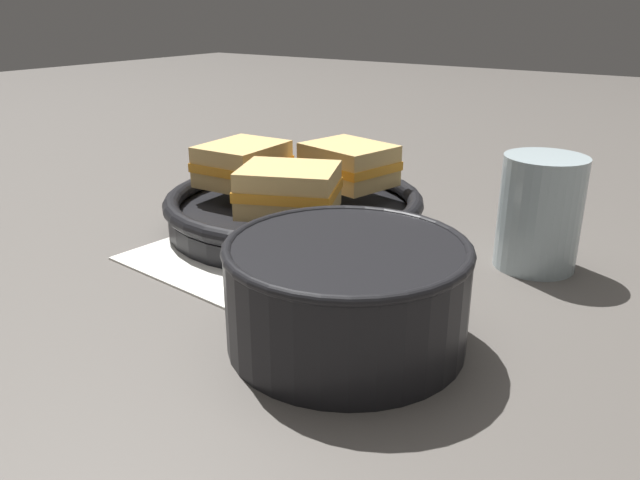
% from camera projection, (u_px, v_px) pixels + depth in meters
% --- Properties ---
extents(ground_plane, '(4.00, 4.00, 0.00)m').
position_uv_depth(ground_plane, '(298.00, 282.00, 0.57)').
color(ground_plane, '#56514C').
extents(napkin, '(0.22, 0.19, 0.00)m').
position_uv_depth(napkin, '(244.00, 257.00, 0.62)').
color(napkin, white).
rests_on(napkin, ground_plane).
extents(soup_bowl, '(0.18, 0.18, 0.08)m').
position_uv_depth(soup_bowl, '(347.00, 287.00, 0.45)').
color(soup_bowl, black).
rests_on(soup_bowl, ground_plane).
extents(spoon, '(0.16, 0.03, 0.01)m').
position_uv_depth(spoon, '(265.00, 253.00, 0.61)').
color(spoon, '#9E9EA3').
rests_on(spoon, napkin).
extents(skillet, '(0.29, 0.29, 0.04)m').
position_uv_depth(skillet, '(294.00, 210.00, 0.70)').
color(skillet, black).
rests_on(skillet, ground_plane).
extents(sandwich_near_left, '(0.11, 0.10, 0.05)m').
position_uv_depth(sandwich_near_left, '(349.00, 164.00, 0.71)').
color(sandwich_near_left, '#DBB26B').
rests_on(sandwich_near_left, skillet).
extents(sandwich_near_right, '(0.08, 0.10, 0.05)m').
position_uv_depth(sandwich_near_right, '(243.00, 164.00, 0.72)').
color(sandwich_near_right, '#DBB26B').
rests_on(sandwich_near_right, skillet).
extents(sandwich_far_left, '(0.12, 0.11, 0.05)m').
position_uv_depth(sandwich_far_left, '(289.00, 190.00, 0.62)').
color(sandwich_far_left, '#DBB26B').
rests_on(sandwich_far_left, skillet).
extents(drinking_glass, '(0.08, 0.08, 0.11)m').
position_uv_depth(drinking_glass, '(540.00, 213.00, 0.58)').
color(drinking_glass, silver).
rests_on(drinking_glass, ground_plane).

